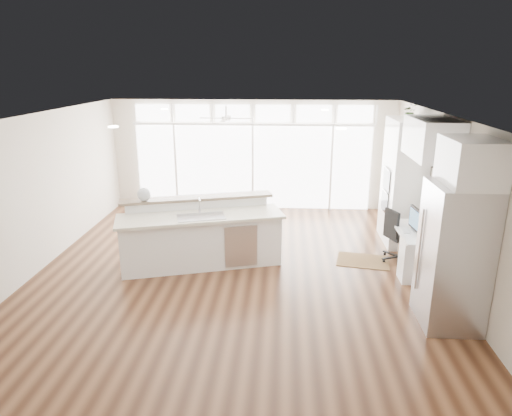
{
  "coord_description": "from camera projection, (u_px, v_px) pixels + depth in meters",
  "views": [
    {
      "loc": [
        0.8,
        -7.22,
        3.46
      ],
      "look_at": [
        0.3,
        0.6,
        1.02
      ],
      "focal_mm": 32.0,
      "sensor_mm": 36.0,
      "label": 1
    }
  ],
  "objects": [
    {
      "name": "floor",
      "position": [
        237.0,
        274.0,
        7.96
      ],
      "size": [
        7.0,
        8.0,
        0.02
      ],
      "primitive_type": "cube",
      "color": "#3A2012",
      "rests_on": "ground"
    },
    {
      "name": "ceiling",
      "position": [
        235.0,
        117.0,
        7.16
      ],
      "size": [
        7.0,
        8.0,
        0.02
      ],
      "primitive_type": "cube",
      "color": "white",
      "rests_on": "wall_back"
    },
    {
      "name": "wall_back",
      "position": [
        253.0,
        155.0,
        11.37
      ],
      "size": [
        7.0,
        0.04,
        2.7
      ],
      "primitive_type": "cube",
      "color": "beige",
      "rests_on": "floor"
    },
    {
      "name": "wall_front",
      "position": [
        184.0,
        335.0,
        3.75
      ],
      "size": [
        7.0,
        0.04,
        2.7
      ],
      "primitive_type": "cube",
      "color": "beige",
      "rests_on": "floor"
    },
    {
      "name": "wall_left",
      "position": [
        32.0,
        196.0,
        7.77
      ],
      "size": [
        0.04,
        8.0,
        2.7
      ],
      "primitive_type": "cube",
      "color": "beige",
      "rests_on": "floor"
    },
    {
      "name": "wall_right",
      "position": [
        452.0,
        203.0,
        7.34
      ],
      "size": [
        0.04,
        8.0,
        2.7
      ],
      "primitive_type": "cube",
      "color": "beige",
      "rests_on": "floor"
    },
    {
      "name": "glass_wall",
      "position": [
        253.0,
        167.0,
        11.4
      ],
      "size": [
        5.8,
        0.06,
        2.08
      ],
      "primitive_type": "cube",
      "color": "white",
      "rests_on": "wall_back"
    },
    {
      "name": "transom_row",
      "position": [
        253.0,
        113.0,
        11.01
      ],
      "size": [
        5.9,
        0.06,
        0.4
      ],
      "primitive_type": "cube",
      "color": "white",
      "rests_on": "wall_back"
    },
    {
      "name": "desk_window",
      "position": [
        445.0,
        187.0,
        7.57
      ],
      "size": [
        0.04,
        0.85,
        0.85
      ],
      "primitive_type": "cube",
      "color": "white",
      "rests_on": "wall_right"
    },
    {
      "name": "ceiling_fan",
      "position": [
        226.0,
        114.0,
        9.92
      ],
      "size": [
        1.16,
        1.16,
        0.32
      ],
      "primitive_type": "cube",
      "color": "white",
      "rests_on": "ceiling"
    },
    {
      "name": "recessed_lights",
      "position": [
        236.0,
        117.0,
        7.35
      ],
      "size": [
        3.4,
        3.0,
        0.02
      ],
      "primitive_type": "cube",
      "color": "white",
      "rests_on": "ceiling"
    },
    {
      "name": "oven_cabinet",
      "position": [
        403.0,
        182.0,
        9.11
      ],
      "size": [
        0.64,
        1.2,
        2.5
      ],
      "primitive_type": "cube",
      "color": "white",
      "rests_on": "floor"
    },
    {
      "name": "desk_nook",
      "position": [
        417.0,
        251.0,
        7.94
      ],
      "size": [
        0.72,
        1.3,
        0.76
      ],
      "primitive_type": "cube",
      "color": "white",
      "rests_on": "floor"
    },
    {
      "name": "upper_cabinets",
      "position": [
        432.0,
        138.0,
        7.35
      ],
      "size": [
        0.64,
        1.3,
        0.64
      ],
      "primitive_type": "cube",
      "color": "white",
      "rests_on": "wall_right"
    },
    {
      "name": "refrigerator",
      "position": [
        454.0,
        256.0,
        6.18
      ],
      "size": [
        0.76,
        0.9,
        2.0
      ],
      "primitive_type": "cube",
      "color": "#BABBC0",
      "rests_on": "floor"
    },
    {
      "name": "fridge_cabinet",
      "position": [
        471.0,
        162.0,
        5.79
      ],
      "size": [
        0.64,
        0.9,
        0.6
      ],
      "primitive_type": "cube",
      "color": "white",
      "rests_on": "wall_right"
    },
    {
      "name": "framed_photos",
      "position": [
        432.0,
        186.0,
        8.21
      ],
      "size": [
        0.06,
        0.22,
        0.8
      ],
      "primitive_type": "cube",
      "color": "black",
      "rests_on": "wall_right"
    },
    {
      "name": "kitchen_island",
      "position": [
        201.0,
        235.0,
        8.16
      ],
      "size": [
        3.11,
        1.89,
        1.16
      ],
      "primitive_type": "cube",
      "rotation": [
        0.0,
        0.0,
        0.29
      ],
      "color": "white",
      "rests_on": "floor"
    },
    {
      "name": "rug",
      "position": [
        363.0,
        261.0,
        8.48
      ],
      "size": [
        1.05,
        0.84,
        0.01
      ],
      "primitive_type": "cube",
      "rotation": [
        0.0,
        0.0,
        -0.18
      ],
      "color": "#3D2713",
      "rests_on": "floor"
    },
    {
      "name": "office_chair",
      "position": [
        400.0,
        235.0,
        8.36
      ],
      "size": [
        0.66,
        0.64,
        0.99
      ],
      "primitive_type": "cube",
      "rotation": [
        0.0,
        0.0,
        0.38
      ],
      "color": "black",
      "rests_on": "floor"
    },
    {
      "name": "fishbowl",
      "position": [
        144.0,
        194.0,
        8.13
      ],
      "size": [
        0.3,
        0.3,
        0.24
      ],
      "primitive_type": "sphere",
      "rotation": [
        0.0,
        0.0,
        0.27
      ],
      "color": "silver",
      "rests_on": "kitchen_island"
    },
    {
      "name": "monitor",
      "position": [
        416.0,
        219.0,
        7.77
      ],
      "size": [
        0.14,
        0.52,
        0.42
      ],
      "primitive_type": "cube",
      "rotation": [
        0.0,
        0.0,
        0.1
      ],
      "color": "black",
      "rests_on": "desk_nook"
    },
    {
      "name": "keyboard",
      "position": [
        405.0,
        230.0,
        7.84
      ],
      "size": [
        0.11,
        0.3,
        0.01
      ],
      "primitive_type": "cube",
      "rotation": [
        0.0,
        0.0,
        -0.01
      ],
      "color": "silver",
      "rests_on": "desk_nook"
    },
    {
      "name": "potted_plant",
      "position": [
        410.0,
        113.0,
        8.7
      ],
      "size": [
        0.28,
        0.31,
        0.22
      ],
      "primitive_type": "imported",
      "rotation": [
        0.0,
        0.0,
        -0.1
      ],
      "color": "#305323",
      "rests_on": "oven_cabinet"
    }
  ]
}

